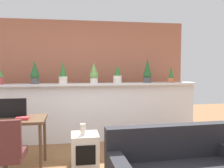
{
  "coord_description": "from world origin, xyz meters",
  "views": [
    {
      "loc": [
        -0.36,
        -2.68,
        1.5
      ],
      "look_at": [
        0.29,
        1.25,
        1.21
      ],
      "focal_mm": 37.93,
      "sensor_mm": 36.0,
      "label": 1
    }
  ],
  "objects_px": {
    "book_on_desk": "(22,118)",
    "side_cube_shelf": "(85,150)",
    "tv_monitor": "(9,108)",
    "desk": "(7,124)",
    "office_chair": "(4,162)",
    "potted_plant_5": "(147,72)",
    "potted_plant_6": "(171,75)",
    "potted_plant_4": "(117,75)",
    "vase_on_shelf": "(83,129)",
    "potted_plant_3": "(94,73)",
    "potted_plant_1": "(35,73)",
    "potted_plant_2": "(63,74)"
  },
  "relations": [
    {
      "from": "potted_plant_2",
      "to": "potted_plant_1",
      "type": "bearing_deg",
      "value": 178.83
    },
    {
      "from": "vase_on_shelf",
      "to": "potted_plant_5",
      "type": "bearing_deg",
      "value": 41.67
    },
    {
      "from": "potted_plant_3",
      "to": "desk",
      "type": "relative_size",
      "value": 0.37
    },
    {
      "from": "tv_monitor",
      "to": "vase_on_shelf",
      "type": "bearing_deg",
      "value": -10.73
    },
    {
      "from": "potted_plant_4",
      "to": "side_cube_shelf",
      "type": "bearing_deg",
      "value": -120.88
    },
    {
      "from": "vase_on_shelf",
      "to": "tv_monitor",
      "type": "bearing_deg",
      "value": 169.27
    },
    {
      "from": "potted_plant_1",
      "to": "potted_plant_5",
      "type": "height_order",
      "value": "potted_plant_5"
    },
    {
      "from": "potted_plant_1",
      "to": "book_on_desk",
      "type": "relative_size",
      "value": 2.47
    },
    {
      "from": "potted_plant_3",
      "to": "vase_on_shelf",
      "type": "distance_m",
      "value": 1.47
    },
    {
      "from": "tv_monitor",
      "to": "book_on_desk",
      "type": "xyz_separation_m",
      "value": [
        0.22,
        -0.18,
        -0.12
      ]
    },
    {
      "from": "desk",
      "to": "potted_plant_1",
      "type": "bearing_deg",
      "value": 77.22
    },
    {
      "from": "potted_plant_4",
      "to": "potted_plant_5",
      "type": "height_order",
      "value": "potted_plant_5"
    },
    {
      "from": "potted_plant_6",
      "to": "side_cube_shelf",
      "type": "relative_size",
      "value": 0.68
    },
    {
      "from": "desk",
      "to": "tv_monitor",
      "type": "relative_size",
      "value": 2.26
    },
    {
      "from": "vase_on_shelf",
      "to": "book_on_desk",
      "type": "xyz_separation_m",
      "value": [
        -0.85,
        0.02,
        0.19
      ]
    },
    {
      "from": "tv_monitor",
      "to": "book_on_desk",
      "type": "bearing_deg",
      "value": -39.62
    },
    {
      "from": "vase_on_shelf",
      "to": "potted_plant_3",
      "type": "bearing_deg",
      "value": 77.21
    },
    {
      "from": "potted_plant_4",
      "to": "potted_plant_6",
      "type": "height_order",
      "value": "potted_plant_4"
    },
    {
      "from": "potted_plant_3",
      "to": "potted_plant_4",
      "type": "height_order",
      "value": "potted_plant_3"
    },
    {
      "from": "potted_plant_2",
      "to": "potted_plant_5",
      "type": "distance_m",
      "value": 1.69
    },
    {
      "from": "potted_plant_4",
      "to": "vase_on_shelf",
      "type": "xyz_separation_m",
      "value": [
        -0.75,
        -1.23,
        -0.75
      ]
    },
    {
      "from": "potted_plant_4",
      "to": "vase_on_shelf",
      "type": "distance_m",
      "value": 1.62
    },
    {
      "from": "potted_plant_6",
      "to": "book_on_desk",
      "type": "relative_size",
      "value": 1.91
    },
    {
      "from": "potted_plant_5",
      "to": "tv_monitor",
      "type": "xyz_separation_m",
      "value": [
        -2.44,
        -1.02,
        -0.5
      ]
    },
    {
      "from": "desk",
      "to": "side_cube_shelf",
      "type": "bearing_deg",
      "value": -4.86
    },
    {
      "from": "potted_plant_5",
      "to": "tv_monitor",
      "type": "bearing_deg",
      "value": -157.3
    },
    {
      "from": "tv_monitor",
      "to": "book_on_desk",
      "type": "distance_m",
      "value": 0.31
    },
    {
      "from": "office_chair",
      "to": "potted_plant_6",
      "type": "bearing_deg",
      "value": 32.14
    },
    {
      "from": "book_on_desk",
      "to": "tv_monitor",
      "type": "bearing_deg",
      "value": 140.38
    },
    {
      "from": "potted_plant_2",
      "to": "side_cube_shelf",
      "type": "height_order",
      "value": "potted_plant_2"
    },
    {
      "from": "potted_plant_4",
      "to": "side_cube_shelf",
      "type": "distance_m",
      "value": 1.77
    },
    {
      "from": "potted_plant_2",
      "to": "potted_plant_5",
      "type": "height_order",
      "value": "potted_plant_5"
    },
    {
      "from": "potted_plant_2",
      "to": "book_on_desk",
      "type": "bearing_deg",
      "value": -114.21
    },
    {
      "from": "potted_plant_1",
      "to": "book_on_desk",
      "type": "distance_m",
      "value": 1.33
    },
    {
      "from": "desk",
      "to": "office_chair",
      "type": "bearing_deg",
      "value": -78.12
    },
    {
      "from": "desk",
      "to": "office_chair",
      "type": "distance_m",
      "value": 0.78
    },
    {
      "from": "potted_plant_2",
      "to": "potted_plant_3",
      "type": "distance_m",
      "value": 0.6
    },
    {
      "from": "potted_plant_4",
      "to": "book_on_desk",
      "type": "relative_size",
      "value": 2.02
    },
    {
      "from": "potted_plant_1",
      "to": "potted_plant_3",
      "type": "bearing_deg",
      "value": 0.63
    },
    {
      "from": "potted_plant_1",
      "to": "vase_on_shelf",
      "type": "distance_m",
      "value": 1.67
    },
    {
      "from": "book_on_desk",
      "to": "side_cube_shelf",
      "type": "bearing_deg",
      "value": 0.35
    },
    {
      "from": "office_chair",
      "to": "side_cube_shelf",
      "type": "bearing_deg",
      "value": 32.61
    },
    {
      "from": "potted_plant_1",
      "to": "vase_on_shelf",
      "type": "bearing_deg",
      "value": -54.92
    },
    {
      "from": "potted_plant_1",
      "to": "tv_monitor",
      "type": "distance_m",
      "value": 1.13
    },
    {
      "from": "tv_monitor",
      "to": "potted_plant_4",
      "type": "bearing_deg",
      "value": 29.53
    },
    {
      "from": "side_cube_shelf",
      "to": "potted_plant_3",
      "type": "bearing_deg",
      "value": 78.37
    },
    {
      "from": "potted_plant_6",
      "to": "potted_plant_4",
      "type": "bearing_deg",
      "value": 176.76
    },
    {
      "from": "potted_plant_1",
      "to": "desk",
      "type": "bearing_deg",
      "value": -102.78
    },
    {
      "from": "potted_plant_1",
      "to": "office_chair",
      "type": "xyz_separation_m",
      "value": [
        -0.09,
        -1.79,
        -0.98
      ]
    },
    {
      "from": "potted_plant_3",
      "to": "book_on_desk",
      "type": "height_order",
      "value": "potted_plant_3"
    }
  ]
}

